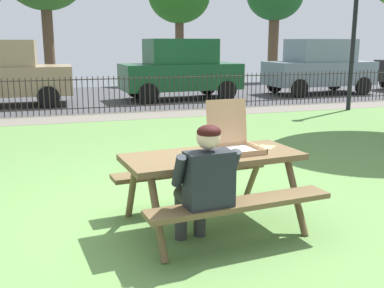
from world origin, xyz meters
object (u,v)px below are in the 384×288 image
at_px(parked_car_right, 180,69).
at_px(parked_car_far_right, 319,66).
at_px(lamp_post_walkway, 355,17).
at_px(pizza_box_open, 233,139).
at_px(picnic_table_foreground, 213,170).
at_px(adult_at_table, 204,182).
at_px(pizza_slice_on_table, 264,146).

distance_m(parked_car_right, parked_car_far_right, 5.31).
bearing_deg(parked_car_far_right, lamp_post_walkway, -111.20).
xyz_separation_m(parked_car_right, parked_car_far_right, (5.31, -0.00, 0.00)).
relative_size(pizza_box_open, lamp_post_walkway, 0.13).
relative_size(lamp_post_walkway, parked_car_right, 1.06).
height_order(lamp_post_walkway, parked_car_far_right, lamp_post_walkway).
bearing_deg(picnic_table_foreground, parked_car_far_right, 52.54).
relative_size(adult_at_table, parked_car_right, 0.30).
relative_size(pizza_slice_on_table, parked_car_right, 0.05).
relative_size(adult_at_table, lamp_post_walkway, 0.28).
bearing_deg(parked_car_far_right, parked_car_right, 180.00).
height_order(pizza_slice_on_table, parked_car_right, parked_car_right).
bearing_deg(adult_at_table, lamp_post_walkway, 46.45).
xyz_separation_m(pizza_slice_on_table, parked_car_right, (2.09, 10.36, 0.23)).
bearing_deg(adult_at_table, pizza_box_open, 49.93).
relative_size(adult_at_table, parked_car_far_right, 0.30).
bearing_deg(pizza_box_open, picnic_table_foreground, -157.50).
bearing_deg(adult_at_table, pizza_slice_on_table, 35.87).
relative_size(pizza_slice_on_table, lamp_post_walkway, 0.05).
distance_m(picnic_table_foreground, parked_car_far_right, 13.22).
distance_m(pizza_box_open, parked_car_right, 10.67).
height_order(pizza_box_open, parked_car_right, parked_car_right).
distance_m(pizza_box_open, adult_at_table, 0.86).
xyz_separation_m(adult_at_table, parked_car_right, (3.00, 11.02, 0.35)).
height_order(picnic_table_foreground, parked_car_right, parked_car_right).
bearing_deg(adult_at_table, picnic_table_foreground, 62.50).
xyz_separation_m(pizza_slice_on_table, lamp_post_walkway, (5.91, 6.52, 1.78)).
bearing_deg(parked_car_right, lamp_post_walkway, -45.15).
height_order(pizza_slice_on_table, adult_at_table, adult_at_table).
bearing_deg(parked_car_right, pizza_box_open, -103.36).
relative_size(picnic_table_foreground, pizza_slice_on_table, 9.04).
distance_m(picnic_table_foreground, pizza_box_open, 0.41).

